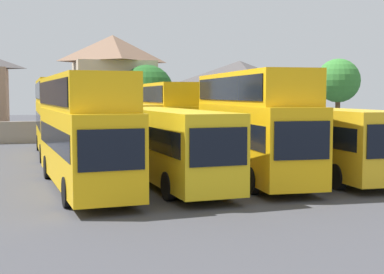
# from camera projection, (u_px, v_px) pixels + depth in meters

# --- Properties ---
(ground) EXTENTS (140.00, 140.00, 0.00)m
(ground) POSITION_uv_depth(u_px,v_px,m) (137.00, 147.00, 41.91)
(ground) COLOR #424247
(depot_boundary_wall) EXTENTS (56.00, 0.50, 1.80)m
(depot_boundary_wall) POSITION_uv_depth(u_px,v_px,m) (125.00, 130.00, 47.03)
(depot_boundary_wall) COLOR gray
(depot_boundary_wall) RESTS_ON ground
(bus_1) EXTENTS (3.25, 11.68, 4.78)m
(bus_1) POSITION_uv_depth(u_px,v_px,m) (83.00, 125.00, 22.96)
(bus_1) COLOR yellow
(bus_1) RESTS_ON ground
(bus_2) EXTENTS (3.12, 11.84, 3.33)m
(bus_2) POSITION_uv_depth(u_px,v_px,m) (168.00, 142.00, 24.25)
(bus_2) COLOR yellow
(bus_2) RESTS_ON ground
(bus_3) EXTENTS (3.17, 11.25, 5.01)m
(bus_3) POSITION_uv_depth(u_px,v_px,m) (252.00, 120.00, 25.41)
(bus_3) COLOR #F2B110
(bus_3) RESTS_ON ground
(bus_4) EXTENTS (2.75, 10.51, 3.32)m
(bus_4) POSITION_uv_depth(u_px,v_px,m) (325.00, 138.00, 26.19)
(bus_4) COLOR yellow
(bus_4) RESTS_ON ground
(bus_5) EXTENTS (2.65, 12.02, 4.96)m
(bus_5) POSITION_uv_depth(u_px,v_px,m) (57.00, 113.00, 35.70)
(bus_5) COLOR #E9B00E
(bus_5) RESTS_ON ground
(bus_6) EXTENTS (3.11, 10.65, 3.36)m
(bus_6) POSITION_uv_depth(u_px,v_px,m) (124.00, 125.00, 37.05)
(bus_6) COLOR yellow
(bus_6) RESTS_ON ground
(bus_7) EXTENTS (2.90, 10.62, 4.76)m
(bus_7) POSITION_uv_depth(u_px,v_px,m) (167.00, 113.00, 37.79)
(bus_7) COLOR gold
(bus_7) RESTS_ON ground
(bus_8) EXTENTS (2.91, 11.72, 4.73)m
(bus_8) POSITION_uv_depth(u_px,v_px,m) (216.00, 113.00, 38.81)
(bus_8) COLOR yellow
(bus_8) RESTS_ON ground
(house_terrace_centre) EXTENTS (7.74, 8.10, 9.81)m
(house_terrace_centre) POSITION_uv_depth(u_px,v_px,m) (113.00, 84.00, 53.91)
(house_terrace_centre) COLOR #C6B293
(house_terrace_centre) RESTS_ON ground
(house_terrace_right) EXTENTS (10.46, 7.50, 7.58)m
(house_terrace_right) POSITION_uv_depth(u_px,v_px,m) (240.00, 96.00, 58.48)
(house_terrace_right) COLOR beige
(house_terrace_right) RESTS_ON ground
(tree_behind_wall) EXTENTS (4.03, 4.03, 7.28)m
(tree_behind_wall) POSITION_uv_depth(u_px,v_px,m) (338.00, 81.00, 50.25)
(tree_behind_wall) COLOR brown
(tree_behind_wall) RESTS_ON ground
(tree_right_of_lot) EXTENTS (4.83, 4.83, 6.70)m
(tree_right_of_lot) POSITION_uv_depth(u_px,v_px,m) (147.00, 91.00, 49.85)
(tree_right_of_lot) COLOR brown
(tree_right_of_lot) RESTS_ON ground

